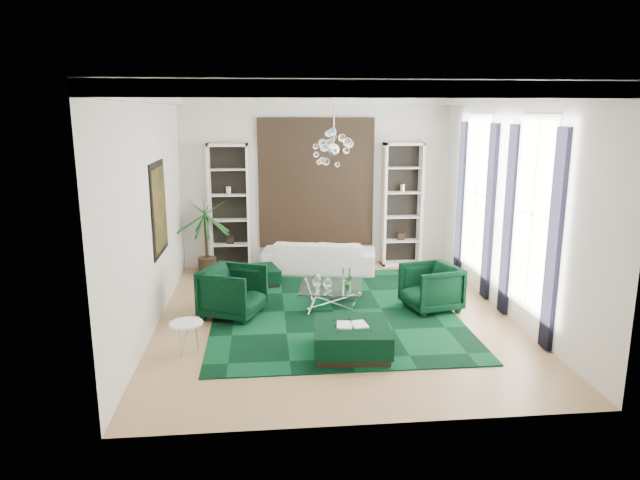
{
  "coord_description": "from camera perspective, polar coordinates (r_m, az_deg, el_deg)",
  "views": [
    {
      "loc": [
        -1.18,
        -9.27,
        3.48
      ],
      "look_at": [
        -0.21,
        0.5,
        1.26
      ],
      "focal_mm": 32.0,
      "sensor_mm": 36.0,
      "label": 1
    }
  ],
  "objects": [
    {
      "name": "wall_back",
      "position": [
        12.94,
        -0.39,
        5.74
      ],
      "size": [
        6.0,
        0.02,
        3.8
      ],
      "primitive_type": "cube",
      "color": "silver",
      "rests_on": "ground"
    },
    {
      "name": "crown_molding",
      "position": [
        9.35,
        1.64,
        14.1
      ],
      "size": [
        6.0,
        7.0,
        0.18
      ],
      "primitive_type": null,
      "color": "white",
      "rests_on": "ceiling"
    },
    {
      "name": "ceiling_medallion",
      "position": [
        9.65,
        1.41,
        14.48
      ],
      "size": [
        0.9,
        0.9,
        0.05
      ],
      "primitive_type": "cylinder",
      "color": "white",
      "rests_on": "ceiling"
    },
    {
      "name": "coffee_table",
      "position": [
        10.43,
        1.13,
        -5.63
      ],
      "size": [
        1.28,
        1.28,
        0.38
      ],
      "primitive_type": null,
      "rotation": [
        0.0,
        0.0,
        -0.16
      ],
      "color": "white",
      "rests_on": "floor"
    },
    {
      "name": "table_plant",
      "position": [
        10.15,
        2.86,
        -4.28
      ],
      "size": [
        0.17,
        0.15,
        0.25
      ],
      "primitive_type": "imported",
      "rotation": [
        0.0,
        0.0,
        -0.35
      ],
      "color": "#19591E",
      "rests_on": "coffee_table"
    },
    {
      "name": "armchair_left",
      "position": [
        9.97,
        -8.7,
        -5.16
      ],
      "size": [
        1.26,
        1.24,
        0.88
      ],
      "primitive_type": "imported",
      "rotation": [
        0.0,
        0.0,
        1.16
      ],
      "color": "black",
      "rests_on": "floor"
    },
    {
      "name": "curtain_near_b",
      "position": [
        10.21,
        18.34,
        1.78
      ],
      "size": [
        0.07,
        0.3,
        3.25
      ],
      "primitive_type": "cube",
      "color": "black",
      "rests_on": "floor"
    },
    {
      "name": "wall_front",
      "position": [
        6.09,
        5.72,
        -2.34
      ],
      "size": [
        6.0,
        0.02,
        3.8
      ],
      "primitive_type": "cube",
      "color": "silver",
      "rests_on": "ground"
    },
    {
      "name": "shelving_right",
      "position": [
        13.13,
        8.21,
        3.52
      ],
      "size": [
        0.9,
        0.38,
        2.8
      ],
      "primitive_type": null,
      "color": "white",
      "rests_on": "floor"
    },
    {
      "name": "shelving_left",
      "position": [
        12.78,
        -9.06,
        3.23
      ],
      "size": [
        0.9,
        0.38,
        2.8
      ],
      "primitive_type": null,
      "color": "white",
      "rests_on": "floor"
    },
    {
      "name": "book",
      "position": [
        8.39,
        3.2,
        -8.42
      ],
      "size": [
        0.45,
        0.3,
        0.03
      ],
      "primitive_type": "cube",
      "color": "white",
      "rests_on": "ottoman_front"
    },
    {
      "name": "window_far",
      "position": [
        11.66,
        15.39,
        4.51
      ],
      "size": [
        0.03,
        1.1,
        2.9
      ],
      "primitive_type": "cube",
      "color": "white",
      "rests_on": "wall_right"
    },
    {
      "name": "chandelier",
      "position": [
        9.67,
        1.38,
        9.02
      ],
      "size": [
        0.88,
        0.88,
        0.71
      ],
      "primitive_type": null,
      "rotation": [
        0.0,
        0.0,
        -0.12
      ],
      "color": "white",
      "rests_on": "ceiling"
    },
    {
      "name": "curtain_far_b",
      "position": [
        12.41,
        13.9,
        3.9
      ],
      "size": [
        0.07,
        0.3,
        3.25
      ],
      "primitive_type": "cube",
      "color": "black",
      "rests_on": "floor"
    },
    {
      "name": "sofa",
      "position": [
        12.58,
        -0.11,
        -1.61
      ],
      "size": [
        2.59,
        1.39,
        0.72
      ],
      "primitive_type": "imported",
      "rotation": [
        0.0,
        0.0,
        2.96
      ],
      "color": "white",
      "rests_on": "floor"
    },
    {
      "name": "wall_left",
      "position": [
        9.58,
        -16.61,
        2.73
      ],
      "size": [
        0.02,
        7.0,
        3.8
      ],
      "primitive_type": "cube",
      "color": "silver",
      "rests_on": "ground"
    },
    {
      "name": "window_near",
      "position": [
        9.49,
        20.52,
        2.36
      ],
      "size": [
        0.03,
        1.1,
        2.9
      ],
      "primitive_type": "cube",
      "color": "white",
      "rests_on": "wall_right"
    },
    {
      "name": "rug",
      "position": [
        10.25,
        1.29,
        -7.03
      ],
      "size": [
        4.2,
        5.0,
        0.02
      ],
      "primitive_type": "cube",
      "color": "black",
      "rests_on": "floor"
    },
    {
      "name": "ceiling",
      "position": [
        9.35,
        1.64,
        14.77
      ],
      "size": [
        6.0,
        7.0,
        0.02
      ],
      "primitive_type": "cube",
      "color": "white",
      "rests_on": "ground"
    },
    {
      "name": "wall_right",
      "position": [
        10.3,
        18.45,
        3.28
      ],
      "size": [
        0.02,
        7.0,
        3.8
      ],
      "primitive_type": "cube",
      "color": "silver",
      "rests_on": "ground"
    },
    {
      "name": "side_table",
      "position": [
        8.69,
        -13.16,
        -9.55
      ],
      "size": [
        0.58,
        0.58,
        0.46
      ],
      "primitive_type": "cylinder",
      "rotation": [
        0.0,
        0.0,
        -0.23
      ],
      "color": "white",
      "rests_on": "floor"
    },
    {
      "name": "armchair_right",
      "position": [
        10.38,
        11.04,
        -4.67
      ],
      "size": [
        1.08,
        1.06,
        0.82
      ],
      "primitive_type": "imported",
      "rotation": [
        0.0,
        0.0,
        -1.34
      ],
      "color": "black",
      "rests_on": "floor"
    },
    {
      "name": "painting",
      "position": [
        10.17,
        -15.75,
        3.05
      ],
      "size": [
        0.04,
        1.3,
        1.6
      ],
      "primitive_type": "cube",
      "color": "black",
      "rests_on": "wall_left"
    },
    {
      "name": "curtain_far_a",
      "position": [
        10.97,
        16.58,
        2.62
      ],
      "size": [
        0.07,
        0.3,
        3.25
      ],
      "primitive_type": "cube",
      "color": "black",
      "rests_on": "floor"
    },
    {
      "name": "curtain_near_a",
      "position": [
        8.84,
        22.38,
        -0.17
      ],
      "size": [
        0.07,
        0.3,
        3.25
      ],
      "primitive_type": "cube",
      "color": "black",
      "rests_on": "floor"
    },
    {
      "name": "tapestry",
      "position": [
        12.89,
        -0.37,
        5.72
      ],
      "size": [
        2.5,
        0.06,
        2.8
      ],
      "primitive_type": "cube",
      "color": "black",
      "rests_on": "wall_back"
    },
    {
      "name": "palm",
      "position": [
        12.52,
        -11.38,
        1.43
      ],
      "size": [
        1.45,
        1.45,
        2.15
      ],
      "primitive_type": null,
      "rotation": [
        0.0,
        0.0,
        -0.08
      ],
      "color": "#19591E",
      "rests_on": "floor"
    },
    {
      "name": "ottoman_side",
      "position": [
        11.75,
        -6.28,
        -3.63
      ],
      "size": [
        0.98,
        0.98,
        0.36
      ],
      "primitive_type": "cube",
      "rotation": [
        0.0,
        0.0,
        0.24
      ],
      "color": "black",
      "rests_on": "floor"
    },
    {
      "name": "floor",
      "position": [
        9.98,
        1.5,
        -7.72
      ],
      "size": [
        6.0,
        7.0,
        0.02
      ],
      "primitive_type": "cube",
      "color": "tan",
      "rests_on": "ground"
    },
    {
      "name": "ottoman_front",
      "position": [
        8.48,
        3.18,
        -9.9
      ],
      "size": [
        1.18,
        1.18,
        0.44
      ],
      "primitive_type": "cube",
      "rotation": [
        0.0,
        0.0,
        -0.08
      ],
      "color": "black",
      "rests_on": "floor"
    }
  ]
}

